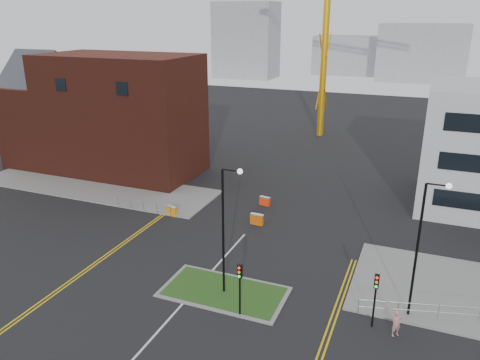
# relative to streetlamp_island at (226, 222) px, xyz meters

# --- Properties ---
(ground) EXTENTS (200.00, 200.00, 0.00)m
(ground) POSITION_rel_streetlamp_island_xyz_m (-2.22, -8.00, -5.41)
(ground) COLOR black
(ground) RESTS_ON ground
(pavement_left) EXTENTS (28.00, 8.00, 0.12)m
(pavement_left) POSITION_rel_streetlamp_island_xyz_m (-22.22, 14.00, -5.35)
(pavement_left) COLOR slate
(pavement_left) RESTS_ON ground
(island_kerb) EXTENTS (8.60, 4.60, 0.08)m
(island_kerb) POSITION_rel_streetlamp_island_xyz_m (-0.22, 0.00, -5.37)
(island_kerb) COLOR slate
(island_kerb) RESTS_ON ground
(grass_island) EXTENTS (8.00, 4.00, 0.12)m
(grass_island) POSITION_rel_streetlamp_island_xyz_m (-0.22, 0.00, -5.35)
(grass_island) COLOR #234717
(grass_island) RESTS_ON ground
(brick_building) EXTENTS (24.20, 10.07, 14.24)m
(brick_building) POSITION_rel_streetlamp_island_xyz_m (-25.19, 20.00, 1.44)
(brick_building) COLOR #4D1D13
(brick_building) RESTS_ON ground
(streetlamp_island) EXTENTS (1.46, 0.36, 9.18)m
(streetlamp_island) POSITION_rel_streetlamp_island_xyz_m (0.00, 0.00, 0.00)
(streetlamp_island) COLOR black
(streetlamp_island) RESTS_ON ground
(streetlamp_right_near) EXTENTS (1.46, 0.36, 9.18)m
(streetlamp_right_near) POSITION_rel_streetlamp_island_xyz_m (12.00, 2.00, 0.00)
(streetlamp_right_near) COLOR black
(streetlamp_right_near) RESTS_ON ground
(traffic_light_island) EXTENTS (0.28, 0.33, 3.65)m
(traffic_light_island) POSITION_rel_streetlamp_island_xyz_m (1.78, -2.02, -2.85)
(traffic_light_island) COLOR black
(traffic_light_island) RESTS_ON ground
(traffic_light_right) EXTENTS (0.28, 0.33, 3.65)m
(traffic_light_right) POSITION_rel_streetlamp_island_xyz_m (9.78, -0.02, -2.85)
(traffic_light_right) COLOR black
(traffic_light_right) RESTS_ON ground
(railing_left) EXTENTS (6.05, 0.05, 1.10)m
(railing_left) POSITION_rel_streetlamp_island_xyz_m (-13.22, 10.00, -4.67)
(railing_left) COLOR gray
(railing_left) RESTS_ON ground
(centre_line) EXTENTS (0.15, 30.00, 0.01)m
(centre_line) POSITION_rel_streetlamp_island_xyz_m (-2.22, -6.00, -5.41)
(centre_line) COLOR silver
(centre_line) RESTS_ON ground
(yellow_left_a) EXTENTS (0.12, 24.00, 0.01)m
(yellow_left_a) POSITION_rel_streetlamp_island_xyz_m (-11.22, 2.00, -5.41)
(yellow_left_a) COLOR gold
(yellow_left_a) RESTS_ON ground
(yellow_left_b) EXTENTS (0.12, 24.00, 0.01)m
(yellow_left_b) POSITION_rel_streetlamp_island_xyz_m (-10.92, 2.00, -5.41)
(yellow_left_b) COLOR gold
(yellow_left_b) RESTS_ON ground
(yellow_right_a) EXTENTS (0.12, 20.00, 0.01)m
(yellow_right_a) POSITION_rel_streetlamp_island_xyz_m (7.28, -2.00, -5.41)
(yellow_right_a) COLOR gold
(yellow_right_a) RESTS_ON ground
(yellow_right_b) EXTENTS (0.12, 20.00, 0.01)m
(yellow_right_b) POSITION_rel_streetlamp_island_xyz_m (7.58, -2.00, -5.41)
(yellow_right_b) COLOR gold
(yellow_right_b) RESTS_ON ground
(skyline_a) EXTENTS (18.00, 12.00, 22.00)m
(skyline_a) POSITION_rel_streetlamp_island_xyz_m (-42.22, 112.00, 5.59)
(skyline_a) COLOR gray
(skyline_a) RESTS_ON ground
(skyline_b) EXTENTS (24.00, 12.00, 16.00)m
(skyline_b) POSITION_rel_streetlamp_island_xyz_m (7.78, 122.00, 2.59)
(skyline_b) COLOR gray
(skyline_b) RESTS_ON ground
(skyline_d) EXTENTS (30.00, 12.00, 12.00)m
(skyline_d) POSITION_rel_streetlamp_island_xyz_m (-10.22, 132.00, 0.59)
(skyline_d) COLOR gray
(skyline_d) RESTS_ON ground
(pedestrian) EXTENTS (0.73, 0.70, 1.68)m
(pedestrian) POSITION_rel_streetlamp_island_xyz_m (11.19, -0.36, -4.57)
(pedestrian) COLOR tan
(pedestrian) RESTS_ON ground
(barrier_left) EXTENTS (1.16, 0.64, 0.92)m
(barrier_left) POSITION_rel_streetlamp_island_xyz_m (-10.22, 10.23, -4.91)
(barrier_left) COLOR orange
(barrier_left) RESTS_ON ground
(barrier_mid) EXTENTS (1.25, 0.49, 1.03)m
(barrier_mid) POSITION_rel_streetlamp_island_xyz_m (-1.93, 11.37, -4.85)
(barrier_mid) COLOR #CA560B
(barrier_mid) RESTS_ON ground
(barrier_right) EXTENTS (1.14, 0.57, 0.92)m
(barrier_right) POSITION_rel_streetlamp_island_xyz_m (-2.77, 16.00, -4.92)
(barrier_right) COLOR #F5340D
(barrier_right) RESTS_ON ground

